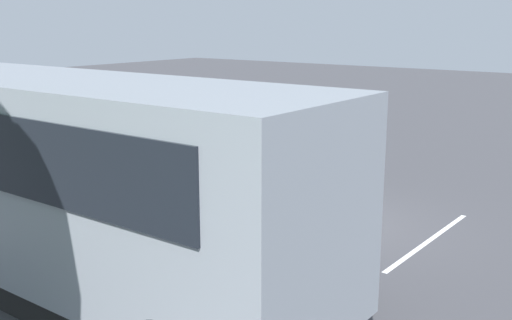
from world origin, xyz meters
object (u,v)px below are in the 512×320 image
(tour_bus, at_px, (65,184))
(parked_motorcycle_dark, at_px, (177,220))
(spectator_left, at_px, (237,188))
(parked_motorcycle_blue, at_px, (88,193))
(spectator_centre, at_px, (189,180))
(spectator_right, at_px, (142,173))
(spectator_far_left, at_px, (298,201))
(traffic_cone, at_px, (341,176))
(stunt_motorcycle, at_px, (298,140))
(parked_motorcycle_silver, at_px, (303,253))

(tour_bus, relative_size, parked_motorcycle_dark, 4.50)
(spectator_left, distance_m, parked_motorcycle_blue, 3.69)
(spectator_centre, xyz_separation_m, spectator_right, (1.19, 0.14, -0.01))
(spectator_far_left, bearing_deg, spectator_left, -1.45)
(spectator_centre, bearing_deg, spectator_right, 6.79)
(parked_motorcycle_blue, bearing_deg, spectator_centre, -163.81)
(spectator_left, relative_size, spectator_centre, 1.06)
(traffic_cone, bearing_deg, tour_bus, 85.58)
(tour_bus, relative_size, spectator_centre, 5.53)
(traffic_cone, bearing_deg, stunt_motorcycle, -4.26)
(parked_motorcycle_blue, distance_m, traffic_cone, 6.06)
(spectator_left, height_order, traffic_cone, spectator_left)
(parked_motorcycle_blue, bearing_deg, traffic_cone, -122.57)
(spectator_left, xyz_separation_m, parked_motorcycle_blue, (3.60, 0.58, -0.58))
(spectator_left, distance_m, stunt_motorcycle, 4.92)
(parked_motorcycle_silver, xyz_separation_m, parked_motorcycle_dark, (2.72, 0.02, 0.00))
(spectator_left, height_order, stunt_motorcycle, stunt_motorcycle)
(spectator_centre, bearing_deg, spectator_far_left, 177.33)
(parked_motorcycle_blue, xyz_separation_m, traffic_cone, (-3.26, -5.11, -0.18))
(spectator_left, xyz_separation_m, spectator_right, (2.48, 0.05, -0.09))
(tour_bus, relative_size, traffic_cone, 14.67)
(parked_motorcycle_silver, height_order, parked_motorcycle_blue, same)
(spectator_right, distance_m, parked_motorcycle_blue, 1.33)
(stunt_motorcycle, bearing_deg, parked_motorcycle_blue, 69.83)
(spectator_centre, relative_size, parked_motorcycle_silver, 0.81)
(spectator_centre, bearing_deg, spectator_left, 176.06)
(spectator_far_left, bearing_deg, spectator_right, 0.28)
(stunt_motorcycle, bearing_deg, spectator_far_left, 122.98)
(spectator_left, bearing_deg, tour_bus, 73.07)
(spectator_right, relative_size, traffic_cone, 2.62)
(spectator_far_left, distance_m, spectator_right, 3.82)
(spectator_far_left, distance_m, spectator_left, 1.34)
(spectator_centre, height_order, parked_motorcycle_silver, spectator_centre)
(tour_bus, height_order, stunt_motorcycle, tour_bus)
(tour_bus, bearing_deg, stunt_motorcycle, -84.29)
(parked_motorcycle_blue, bearing_deg, tour_bus, 137.56)
(spectator_centre, distance_m, parked_motorcycle_dark, 1.09)
(spectator_far_left, xyz_separation_m, stunt_motorcycle, (3.02, -4.66, -0.03))
(parked_motorcycle_dark, height_order, stunt_motorcycle, stunt_motorcycle)
(parked_motorcycle_dark, height_order, parked_motorcycle_blue, same)
(spectator_left, distance_m, parked_motorcycle_dark, 1.26)
(spectator_far_left, height_order, spectator_left, spectator_far_left)
(spectator_centre, height_order, stunt_motorcycle, stunt_motorcycle)
(spectator_right, distance_m, stunt_motorcycle, 4.75)
(spectator_far_left, distance_m, parked_motorcycle_silver, 1.08)
(stunt_motorcycle, bearing_deg, parked_motorcycle_dark, 99.14)
(spectator_far_left, xyz_separation_m, traffic_cone, (1.67, -4.56, -0.77))
(spectator_centre, height_order, parked_motorcycle_dark, spectator_centre)
(spectator_centre, bearing_deg, tour_bus, 96.77)
(tour_bus, xyz_separation_m, traffic_cone, (-0.58, -7.55, -1.34))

